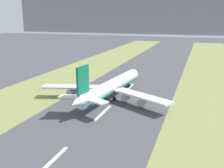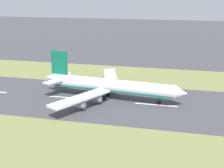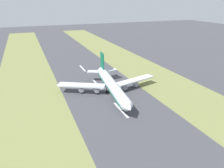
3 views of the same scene
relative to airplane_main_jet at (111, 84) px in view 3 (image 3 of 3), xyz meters
name	(u,v)px [view 3 (image 3 of 3)]	position (x,y,z in m)	size (l,w,h in m)	color
ground_plane	(107,95)	(3.18, 1.69, -6.02)	(800.00, 800.00, 0.00)	#424247
grass_median_west	(169,85)	(-41.82, 1.69, -6.02)	(40.00, 600.00, 0.01)	olive
grass_median_east	(29,108)	(48.18, 1.69, -6.02)	(40.00, 600.00, 0.01)	olive
centreline_dash_near	(82,68)	(3.18, -58.11, -6.01)	(1.20, 18.00, 0.01)	silver
centreline_dash_mid	(97,84)	(3.18, -18.11, -6.01)	(1.20, 18.00, 0.01)	silver
centreline_dash_far	(121,110)	(3.18, 21.89, -6.01)	(1.20, 18.00, 0.01)	silver
airplane_main_jet	(111,84)	(0.00, 0.00, 0.00)	(63.72, 67.19, 20.20)	silver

